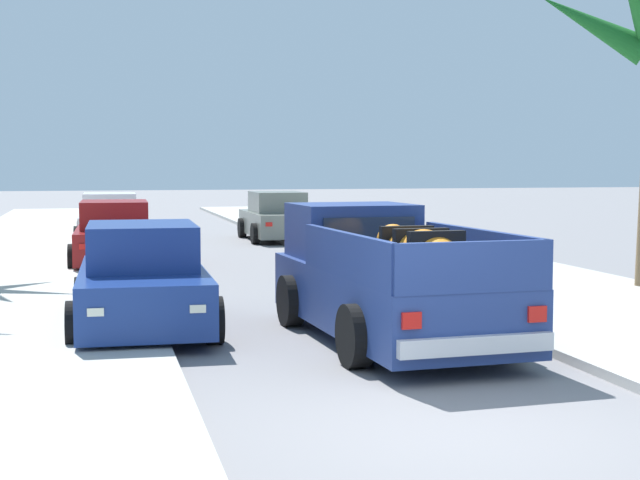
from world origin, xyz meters
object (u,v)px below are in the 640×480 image
(car_right_near, at_px, (115,236))
(car_left_mid, at_px, (142,281))
(car_right_mid, at_px, (277,218))
(car_left_near, at_px, (110,220))
(pickup_truck, at_px, (386,280))

(car_right_near, xyz_separation_m, car_left_mid, (0.21, -8.82, 0.00))
(car_right_mid, bearing_deg, car_right_near, -129.23)
(car_left_near, height_order, car_right_near, same)
(car_left_mid, bearing_deg, car_left_near, 90.84)
(car_left_near, bearing_deg, car_right_mid, 1.90)
(pickup_truck, bearing_deg, car_right_near, 108.11)
(car_left_mid, bearing_deg, pickup_truck, -26.32)
(car_left_near, relative_size, car_right_near, 1.00)
(pickup_truck, xyz_separation_m, car_left_near, (-3.41, 16.52, -0.10))
(car_right_near, distance_m, car_right_mid, 8.13)
(car_left_near, xyz_separation_m, car_right_near, (0.01, -6.12, 0.00))
(car_right_mid, bearing_deg, car_left_mid, -108.07)
(car_left_mid, relative_size, car_right_mid, 1.01)
(car_left_near, bearing_deg, car_left_mid, -89.16)
(car_right_near, relative_size, car_right_mid, 1.01)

